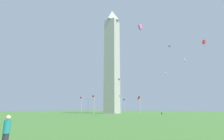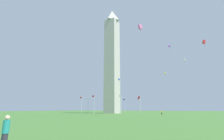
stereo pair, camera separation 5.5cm
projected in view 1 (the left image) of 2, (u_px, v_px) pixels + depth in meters
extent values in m
plane|color=#3D6B2D|center=(112.00, 113.00, 76.55)|extent=(260.00, 260.00, 0.00)
cube|color=#B7B2A8|center=(112.00, 64.00, 82.17)|extent=(6.00, 6.00, 48.04)
pyramid|color=#A5A097|center=(112.00, 16.00, 88.56)|extent=(6.00, 6.00, 6.55)
cylinder|color=silver|center=(88.00, 105.00, 84.40)|extent=(0.14, 0.14, 7.55)
cube|color=white|center=(87.00, 99.00, 85.45)|extent=(1.00, 0.03, 0.64)
cylinder|color=silver|center=(81.00, 105.00, 73.78)|extent=(0.14, 0.14, 7.55)
cube|color=red|center=(81.00, 98.00, 74.82)|extent=(1.00, 0.03, 0.64)
cylinder|color=silver|center=(94.00, 104.00, 65.29)|extent=(0.14, 0.14, 7.55)
cube|color=red|center=(93.00, 96.00, 66.34)|extent=(1.00, 0.03, 0.64)
cylinder|color=silver|center=(122.00, 104.00, 63.92)|extent=(0.14, 0.14, 7.55)
cube|color=white|center=(120.00, 96.00, 64.96)|extent=(1.00, 0.03, 0.64)
cylinder|color=silver|center=(141.00, 105.00, 70.46)|extent=(0.14, 0.14, 7.55)
cube|color=red|center=(139.00, 97.00, 71.50)|extent=(1.00, 0.03, 0.64)
cylinder|color=silver|center=(140.00, 105.00, 81.08)|extent=(0.14, 0.14, 7.55)
cube|color=red|center=(138.00, 99.00, 82.13)|extent=(1.00, 0.03, 0.64)
cylinder|color=silver|center=(125.00, 106.00, 89.57)|extent=(0.14, 0.14, 7.55)
cube|color=#1E2D99|center=(124.00, 100.00, 90.61)|extent=(1.00, 0.03, 0.64)
cylinder|color=silver|center=(105.00, 106.00, 90.94)|extent=(0.14, 0.14, 7.55)
cube|color=red|center=(105.00, 100.00, 91.99)|extent=(1.00, 0.03, 0.64)
cylinder|color=#2D2D38|center=(162.00, 113.00, 59.15)|extent=(0.29, 0.29, 0.80)
cylinder|color=yellow|center=(162.00, 111.00, 59.33)|extent=(0.32, 0.32, 0.68)
sphere|color=tan|center=(162.00, 110.00, 59.43)|extent=(0.24, 0.24, 0.24)
cylinder|color=teal|center=(7.00, 127.00, 8.17)|extent=(0.32, 0.32, 0.64)
sphere|color=beige|center=(8.00, 118.00, 8.28)|extent=(0.24, 0.24, 0.24)
cone|color=blue|center=(120.00, 80.00, 68.45)|extent=(1.23, 0.94, 1.23)
cylinder|color=#233C9D|center=(120.00, 81.00, 68.27)|extent=(0.04, 0.04, 1.11)
cone|color=purple|center=(169.00, 46.00, 58.17)|extent=(1.18, 1.25, 1.05)
cylinder|color=#67278E|center=(169.00, 48.00, 58.01)|extent=(0.04, 0.04, 1.04)
cube|color=white|center=(184.00, 60.00, 53.73)|extent=(0.88, 0.66, 0.99)
cylinder|color=#A7A7A7|center=(185.00, 62.00, 53.55)|extent=(0.04, 0.04, 1.16)
cube|color=pink|center=(140.00, 27.00, 47.55)|extent=(1.33, 1.38, 1.57)
cylinder|color=#A44A79|center=(140.00, 31.00, 47.25)|extent=(0.04, 0.04, 1.87)
cone|color=yellow|center=(165.00, 73.00, 69.09)|extent=(1.22, 0.99, 1.15)
cylinder|color=#A4921C|center=(165.00, 75.00, 68.93)|extent=(0.04, 0.04, 1.03)
cube|color=red|center=(204.00, 42.00, 55.58)|extent=(1.18, 1.14, 1.36)
cylinder|color=maroon|center=(204.00, 45.00, 55.32)|extent=(0.04, 0.04, 1.64)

